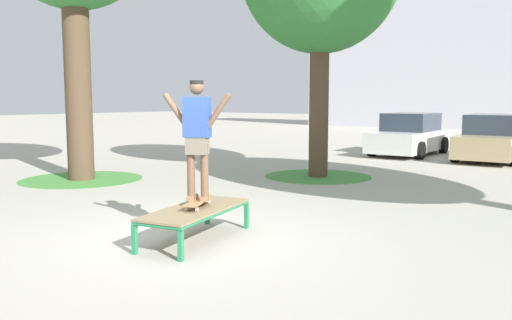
# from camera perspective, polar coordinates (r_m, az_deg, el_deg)

# --- Properties ---
(ground_plane) EXTENTS (120.00, 120.00, 0.00)m
(ground_plane) POSITION_cam_1_polar(r_m,az_deg,el_deg) (7.64, -7.45, -8.45)
(ground_plane) COLOR #B2AA9E
(skate_box) EXTENTS (1.07, 2.00, 0.46)m
(skate_box) POSITION_cam_1_polar(r_m,az_deg,el_deg) (7.44, -6.62, -5.58)
(skate_box) COLOR #237A4C
(skate_box) RESTS_ON ground
(skateboard) EXTENTS (0.49, 0.82, 0.09)m
(skateboard) POSITION_cam_1_polar(r_m,az_deg,el_deg) (7.48, -6.33, -4.55)
(skateboard) COLOR #9E754C
(skateboard) RESTS_ON skate_box
(skater) EXTENTS (0.95, 0.46, 1.69)m
(skater) POSITION_cam_1_polar(r_m,az_deg,el_deg) (7.35, -6.42, 3.08)
(skater) COLOR brown
(skater) RESTS_ON skateboard
(grass_patch_near_left) EXTENTS (2.99, 2.99, 0.01)m
(grass_patch_near_left) POSITION_cam_1_polar(r_m,az_deg,el_deg) (13.78, -18.47, -1.99)
(grass_patch_near_left) COLOR #47893D
(grass_patch_near_left) RESTS_ON ground
(grass_patch_mid_back) EXTENTS (2.76, 2.76, 0.01)m
(grass_patch_mid_back) POSITION_cam_1_polar(r_m,az_deg,el_deg) (13.67, 6.76, -1.76)
(grass_patch_mid_back) COLOR #47893D
(grass_patch_mid_back) RESTS_ON ground
(car_white) EXTENTS (1.99, 4.24, 1.50)m
(car_white) POSITION_cam_1_polar(r_m,az_deg,el_deg) (19.73, 16.40, 2.58)
(car_white) COLOR silver
(car_white) RESTS_ON ground
(car_tan) EXTENTS (1.93, 4.21, 1.50)m
(car_tan) POSITION_cam_1_polar(r_m,az_deg,el_deg) (18.88, 24.44, 2.09)
(car_tan) COLOR tan
(car_tan) RESTS_ON ground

